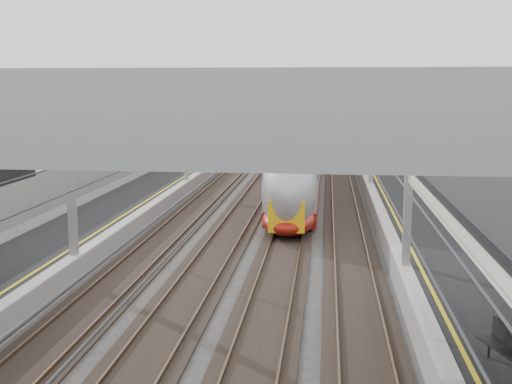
# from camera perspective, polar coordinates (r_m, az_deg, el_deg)

# --- Properties ---
(platform_left) EXTENTS (4.00, 120.00, 1.00)m
(platform_left) POSITION_cam_1_polar(r_m,az_deg,el_deg) (48.05, -7.40, 1.03)
(platform_left) COLOR black
(platform_left) RESTS_ON ground
(platform_right) EXTENTS (4.00, 120.00, 1.00)m
(platform_right) POSITION_cam_1_polar(r_m,az_deg,el_deg) (46.92, 11.95, 0.70)
(platform_right) COLOR black
(platform_right) RESTS_ON ground
(tracks) EXTENTS (11.40, 140.00, 0.20)m
(tracks) POSITION_cam_1_polar(r_m,az_deg,el_deg) (46.88, 2.16, 0.33)
(tracks) COLOR black
(tracks) RESTS_ON ground
(overhead_line) EXTENTS (13.00, 140.00, 6.60)m
(overhead_line) POSITION_cam_1_polar(r_m,az_deg,el_deg) (52.90, 2.73, 8.01)
(overhead_line) COLOR #909499
(overhead_line) RESTS_ON platform_left
(overbridge) EXTENTS (22.00, 2.20, 6.90)m
(overbridge) POSITION_cam_1_polar(r_m,az_deg,el_deg) (101.24, 4.50, 8.23)
(overbridge) COLOR gray
(overbridge) RESTS_ON ground
(wall_left) EXTENTS (0.30, 120.00, 3.20)m
(wall_left) POSITION_cam_1_polar(r_m,az_deg,el_deg) (48.76, -11.09, 2.36)
(wall_left) COLOR gray
(wall_left) RESTS_ON ground
(wall_right) EXTENTS (0.30, 120.00, 3.20)m
(wall_right) POSITION_cam_1_polar(r_m,az_deg,el_deg) (47.19, 15.87, 1.94)
(wall_right) COLOR gray
(wall_right) RESTS_ON ground
(train) EXTENTS (2.78, 50.70, 4.40)m
(train) POSITION_cam_1_polar(r_m,az_deg,el_deg) (53.61, 4.34, 3.73)
(train) COLOR #9F190E
(train) RESTS_ON ground
(signal_green) EXTENTS (0.32, 0.32, 3.48)m
(signal_green) POSITION_cam_1_polar(r_m,az_deg,el_deg) (69.98, -0.70, 5.32)
(signal_green) COLOR black
(signal_green) RESTS_ON ground
(signal_red_near) EXTENTS (0.32, 0.32, 3.48)m
(signal_red_near) POSITION_cam_1_polar(r_m,az_deg,el_deg) (65.08, 6.21, 4.95)
(signal_red_near) COLOR black
(signal_red_near) RESTS_ON ground
(signal_red_far) EXTENTS (0.32, 0.32, 3.48)m
(signal_red_far) POSITION_cam_1_polar(r_m,az_deg,el_deg) (72.50, 7.98, 5.38)
(signal_red_far) COLOR black
(signal_red_far) RESTS_ON ground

